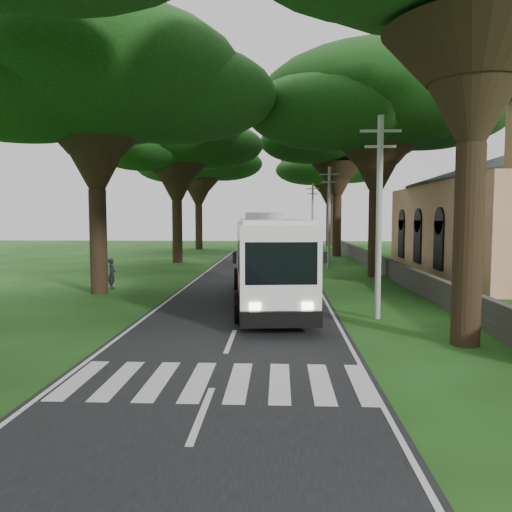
# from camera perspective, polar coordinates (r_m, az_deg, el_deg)

# --- Properties ---
(ground) EXTENTS (140.00, 140.00, 0.00)m
(ground) POSITION_cam_1_polar(r_m,az_deg,el_deg) (14.59, -3.71, -11.71)
(ground) COLOR #1C3F12
(ground) RESTS_ON ground
(road) EXTENTS (8.00, 120.00, 0.04)m
(road) POSITION_cam_1_polar(r_m,az_deg,el_deg) (39.16, 0.38, -1.44)
(road) COLOR black
(road) RESTS_ON ground
(crosswalk) EXTENTS (8.00, 3.00, 0.01)m
(crosswalk) POSITION_cam_1_polar(r_m,az_deg,el_deg) (12.69, -4.75, -14.22)
(crosswalk) COLOR silver
(crosswalk) RESTS_ON ground
(property_wall) EXTENTS (0.35, 50.00, 1.20)m
(property_wall) POSITION_cam_1_polar(r_m,az_deg,el_deg) (38.79, 13.72, -0.75)
(property_wall) COLOR #383533
(property_wall) RESTS_ON ground
(pole_near) EXTENTS (1.60, 0.24, 8.00)m
(pole_near) POSITION_cam_1_polar(r_m,az_deg,el_deg) (20.30, 13.88, 4.69)
(pole_near) COLOR gray
(pole_near) RESTS_ON ground
(pole_mid) EXTENTS (1.60, 0.24, 8.00)m
(pole_mid) POSITION_cam_1_polar(r_m,az_deg,el_deg) (40.11, 8.34, 4.62)
(pole_mid) COLOR gray
(pole_mid) RESTS_ON ground
(pole_far) EXTENTS (1.60, 0.24, 8.00)m
(pole_far) POSITION_cam_1_polar(r_m,az_deg,el_deg) (60.04, 6.47, 4.59)
(pole_far) COLOR gray
(pole_far) RESTS_ON ground
(tree_l_mida) EXTENTS (15.68, 15.68, 14.52)m
(tree_l_mida) POSITION_cam_1_polar(r_m,az_deg,el_deg) (28.51, -17.99, 18.60)
(tree_l_mida) COLOR black
(tree_l_mida) RESTS_ON ground
(tree_l_midb) EXTENTS (12.65, 12.65, 13.69)m
(tree_l_midb) POSITION_cam_1_polar(r_m,az_deg,el_deg) (45.35, -9.11, 13.03)
(tree_l_midb) COLOR black
(tree_l_midb) RESTS_ON ground
(tree_l_far) EXTENTS (13.15, 13.15, 14.05)m
(tree_l_far) POSITION_cam_1_polar(r_m,az_deg,el_deg) (63.12, -6.62, 10.87)
(tree_l_far) COLOR black
(tree_l_far) RESTS_ON ground
(tree_r_mida) EXTENTS (15.61, 15.61, 15.06)m
(tree_r_mida) POSITION_cam_1_polar(r_m,az_deg,el_deg) (35.34, 13.70, 16.79)
(tree_r_mida) COLOR black
(tree_r_mida) RESTS_ON ground
(tree_r_midb) EXTENTS (14.36, 14.36, 15.65)m
(tree_r_midb) POSITION_cam_1_polar(r_m,az_deg,el_deg) (52.92, 9.36, 13.58)
(tree_r_midb) COLOR black
(tree_r_midb) RESTS_ON ground
(tree_r_far) EXTENTS (13.62, 13.62, 14.40)m
(tree_r_far) POSITION_cam_1_polar(r_m,az_deg,el_deg) (70.63, 8.46, 10.39)
(tree_r_far) COLOR black
(tree_r_far) RESTS_ON ground
(coach_bus) EXTENTS (4.06, 13.58, 3.95)m
(coach_bus) POSITION_cam_1_polar(r_m,az_deg,el_deg) (23.47, 1.35, -0.25)
(coach_bus) COLOR white
(coach_bus) RESTS_ON ground
(distant_car_a) EXTENTS (2.33, 3.72, 1.18)m
(distant_car_a) POSITION_cam_1_polar(r_m,az_deg,el_deg) (56.58, 0.29, 1.02)
(distant_car_a) COLOR #B5B4BA
(distant_car_a) RESTS_ON road
(distant_car_b) EXTENTS (1.98, 3.79, 1.19)m
(distant_car_b) POSITION_cam_1_polar(r_m,az_deg,el_deg) (66.43, -1.25, 1.54)
(distant_car_b) COLOR navy
(distant_car_b) RESTS_ON road
(distant_car_c) EXTENTS (1.94, 4.23, 1.20)m
(distant_car_c) POSITION_cam_1_polar(r_m,az_deg,el_deg) (71.82, 2.09, 1.77)
(distant_car_c) COLOR maroon
(distant_car_c) RESTS_ON road
(pedestrian) EXTENTS (0.50, 0.69, 1.73)m
(pedestrian) POSITION_cam_1_polar(r_m,az_deg,el_deg) (29.24, -16.15, -1.96)
(pedestrian) COLOR black
(pedestrian) RESTS_ON ground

